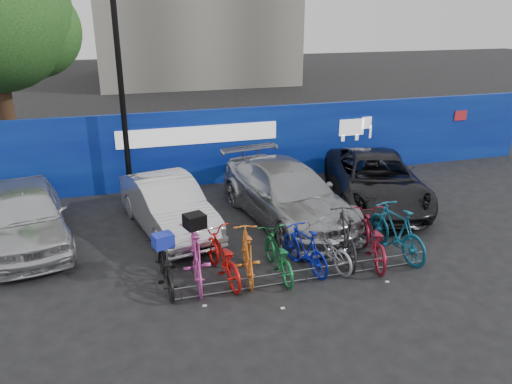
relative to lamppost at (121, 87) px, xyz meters
name	(u,v)px	position (x,y,z in m)	size (l,w,h in m)	color
ground	(296,268)	(3.20, -5.40, -3.27)	(100.00, 100.00, 0.00)	black
hoarding	(230,146)	(3.21, 0.60, -2.07)	(22.00, 0.18, 2.40)	navy
lamppost	(121,87)	(0.00, 0.00, 0.00)	(0.25, 0.50, 6.11)	black
bike_rack	(307,274)	(3.20, -6.00, -3.11)	(5.60, 0.03, 0.30)	#595B60
car_0	(26,215)	(-2.50, -2.47, -2.53)	(1.74, 4.33, 1.48)	#B7B8BC
car_1	(168,205)	(0.80, -2.61, -2.60)	(1.43, 4.09, 1.35)	silver
car_2	(287,193)	(3.90, -2.85, -2.53)	(2.09, 5.13, 1.49)	#999A9D
car_3	(375,179)	(6.75, -2.40, -2.56)	(2.36, 5.11, 1.42)	black
bike_0	(165,267)	(0.39, -5.37, -2.82)	(0.59, 1.71, 0.90)	black
bike_1	(196,255)	(1.03, -5.37, -2.66)	(0.58, 2.04, 1.23)	#C7429C
bike_2	(222,257)	(1.57, -5.37, -2.77)	(0.67, 1.91, 1.00)	red
bike_3	(247,254)	(2.08, -5.47, -2.74)	(0.50, 1.77, 1.06)	orange
bike_4	(278,255)	(2.72, -5.55, -2.81)	(0.62, 1.77, 0.93)	#146531
bike_5	(305,248)	(3.35, -5.50, -2.77)	(0.47, 1.65, 0.99)	#0B1BA5
bike_6	(325,246)	(3.85, -5.45, -2.82)	(0.61, 1.74, 0.91)	#96979D
bike_7	(345,236)	(4.37, -5.36, -2.69)	(0.55, 1.94, 1.16)	#232325
bike_8	(372,238)	(4.94, -5.53, -2.73)	(0.72, 2.05, 1.08)	maroon
bike_9	(396,231)	(5.56, -5.48, -2.67)	(0.57, 2.01, 1.21)	#135A78
cargo_crate	(163,241)	(0.39, -5.37, -2.24)	(0.39, 0.29, 0.28)	#1C2CBD
cargo_topcase	(195,221)	(1.03, -5.37, -1.90)	(0.39, 0.35, 0.29)	black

